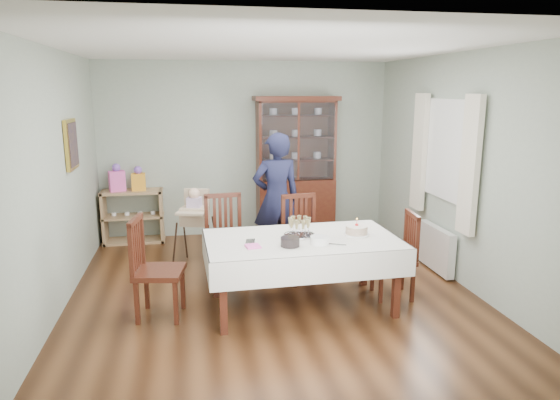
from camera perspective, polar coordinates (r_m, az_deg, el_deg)
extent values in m
plane|color=#593319|center=(5.83, -0.87, -10.41)|extent=(5.00, 5.00, 0.00)
plane|color=#9EAA99|center=(7.90, -3.91, 5.78)|extent=(4.50, 0.00, 4.50)
plane|color=#9EAA99|center=(5.55, -24.51, 1.84)|extent=(0.00, 5.00, 5.00)
plane|color=#9EAA99|center=(6.22, 20.02, 3.25)|extent=(0.00, 5.00, 5.00)
plane|color=white|center=(5.39, -0.97, 17.09)|extent=(5.00, 5.00, 0.00)
cube|color=#472211|center=(5.21, 2.53, -4.82)|extent=(1.92, 1.10, 0.06)
cube|color=silver|center=(5.19, 2.53, -4.45)|extent=(2.03, 1.20, 0.01)
cube|color=#472211|center=(7.94, 1.77, -0.75)|extent=(1.20, 0.45, 0.90)
cube|color=white|center=(7.58, 2.12, 6.66)|extent=(1.12, 0.01, 1.16)
cube|color=#472211|center=(7.73, 1.85, 11.53)|extent=(1.30, 0.48, 0.07)
cube|color=tan|center=(7.95, -16.25, -4.45)|extent=(0.90, 0.38, 0.04)
cube|color=tan|center=(7.85, -16.42, -1.80)|extent=(0.90, 0.38, 0.03)
cube|color=tan|center=(7.77, -16.59, 0.92)|extent=(0.90, 0.38, 0.04)
cube|color=tan|center=(7.91, -19.44, -1.90)|extent=(0.04, 0.38, 0.80)
cube|color=tan|center=(7.82, -13.36, -1.68)|extent=(0.04, 0.38, 0.80)
cube|color=gold|center=(6.27, -22.76, 5.87)|extent=(0.04, 0.48, 0.58)
cube|color=white|center=(6.44, 18.59, 5.44)|extent=(0.04, 1.02, 1.22)
cube|color=silver|center=(5.89, 20.89, 3.69)|extent=(0.07, 0.30, 1.55)
cube|color=silver|center=(6.97, 15.66, 5.29)|extent=(0.07, 0.30, 1.55)
cube|color=white|center=(6.67, 17.39, -5.27)|extent=(0.10, 0.80, 0.55)
cube|color=#472211|center=(5.97, -6.14, -5.00)|extent=(0.51, 0.51, 0.05)
cube|color=#472211|center=(6.10, -6.54, -1.83)|extent=(0.45, 0.08, 0.56)
cube|color=#472211|center=(6.02, 2.79, -4.89)|extent=(0.52, 0.52, 0.05)
cube|color=#472211|center=(6.13, 2.12, -1.82)|extent=(0.44, 0.10, 0.54)
cube|color=#472211|center=(5.21, -13.61, -8.01)|extent=(0.54, 0.54, 0.05)
cube|color=#472211|center=(5.17, -16.07, -4.97)|extent=(0.12, 0.44, 0.55)
cube|color=#472211|center=(5.70, 12.78, -6.55)|extent=(0.47, 0.47, 0.05)
cube|color=#472211|center=(5.68, 14.79, -3.93)|extent=(0.08, 0.41, 0.51)
imported|color=black|center=(6.54, -0.42, 0.14)|extent=(0.67, 0.48, 1.74)
cube|color=tan|center=(6.65, -9.72, -1.77)|extent=(0.41, 0.38, 0.24)
cube|color=tan|center=(6.61, -9.78, -0.11)|extent=(0.34, 0.16, 0.28)
cube|color=tan|center=(6.63, -9.74, -1.11)|extent=(0.39, 0.26, 0.03)
cube|color=#C1A9CD|center=(6.62, -9.77, -0.44)|extent=(0.21, 0.18, 0.18)
sphere|color=beige|center=(6.59, -9.81, 0.72)|extent=(0.15, 0.15, 0.15)
cylinder|color=silver|center=(5.27, 2.24, -4.07)|extent=(0.32, 0.32, 0.01)
torus|color=silver|center=(5.27, 2.24, -3.98)|extent=(0.33, 0.33, 0.01)
cylinder|color=white|center=(5.37, 8.73, -3.87)|extent=(0.27, 0.27, 0.01)
cylinder|color=brown|center=(5.36, 8.75, -3.38)|extent=(0.23, 0.23, 0.08)
cylinder|color=silver|center=(5.35, 8.76, -2.93)|extent=(0.23, 0.23, 0.01)
cylinder|color=#F24C4C|center=(5.34, 8.78, -2.51)|extent=(0.01, 0.01, 0.06)
sphere|color=yellow|center=(5.33, 8.79, -2.13)|extent=(0.02, 0.02, 0.02)
cylinder|color=black|center=(4.92, 1.16, -4.79)|extent=(0.22, 0.22, 0.09)
cylinder|color=white|center=(5.00, 4.54, -4.62)|extent=(0.23, 0.23, 0.08)
cube|color=#FF5DBF|center=(4.91, -3.12, -5.30)|extent=(0.16, 0.16, 0.02)
cube|color=silver|center=(5.01, 6.01, -5.03)|extent=(0.26, 0.14, 0.01)
cube|color=#FF5DBF|center=(7.75, -18.12, 2.07)|extent=(0.25, 0.20, 0.30)
sphere|color=#E533B2|center=(7.71, -18.22, 3.54)|extent=(0.12, 0.12, 0.12)
cube|color=#F6A026|center=(7.71, -15.86, 2.00)|extent=(0.20, 0.14, 0.26)
sphere|color=#E533B2|center=(7.68, -15.94, 3.31)|extent=(0.12, 0.12, 0.12)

